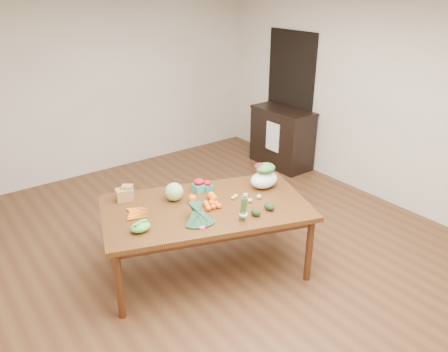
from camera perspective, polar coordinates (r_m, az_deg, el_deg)
floor at (r=5.03m, az=0.24°, el=-9.50°), size 6.00×6.00×0.00m
room_walls at (r=4.43m, az=0.28°, el=5.18°), size 5.02×6.02×2.70m
dining_table at (r=4.53m, az=-2.29°, el=-8.09°), size 2.26×1.72×0.75m
doorway_dark at (r=7.24m, az=8.55°, el=10.05°), size 0.02×1.00×2.10m
cabinet at (r=7.13m, az=7.57°, el=5.02°), size 0.52×1.02×0.94m
dish_towel at (r=6.90m, az=6.37°, el=5.11°), size 0.02×0.28×0.45m
paper_bag at (r=4.52m, az=-12.90°, el=-2.24°), size 0.26×0.24×0.15m
cabbage at (r=4.43m, az=-6.53°, el=-2.07°), size 0.19×0.19×0.19m
strawberry_basket_a at (r=4.62m, az=-3.31°, el=-1.32°), size 0.15×0.15×0.11m
strawberry_basket_b at (r=4.64m, az=-2.22°, el=-1.34°), size 0.12×0.12×0.09m
orange_a at (r=4.40m, az=-4.15°, el=-2.95°), size 0.08×0.08×0.08m
orange_b at (r=4.46m, az=-1.69°, el=-2.54°), size 0.08×0.08×0.08m
orange_c at (r=4.40m, az=-1.40°, el=-2.87°), size 0.08×0.08×0.08m
mandarin_cluster at (r=4.28m, az=-1.64°, el=-3.63°), size 0.23×0.23×0.09m
carrots at (r=4.26m, az=-11.07°, el=-4.72°), size 0.29×0.30×0.03m
snap_pea_bag at (r=3.97m, az=-10.86°, el=-6.55°), size 0.19×0.14×0.08m
kale_bunch at (r=4.00m, az=-3.28°, el=-5.22°), size 0.43×0.48×0.16m
asparagus_bundle at (r=4.03m, az=2.55°, el=-4.27°), size 0.11×0.14×0.26m
potato_a at (r=4.45m, az=1.19°, el=-2.87°), size 0.04×0.04×0.04m
potato_b at (r=4.40m, az=3.40°, el=-3.19°), size 0.06×0.05×0.05m
potato_c at (r=4.50m, az=2.83°, el=-2.49°), size 0.05×0.05×0.04m
potato_d at (r=4.49m, az=1.54°, el=-2.62°), size 0.05×0.04×0.04m
potato_e at (r=4.48m, az=4.60°, el=-2.69°), size 0.05×0.05×0.05m
avocado_a at (r=4.15m, az=4.16°, el=-4.81°), size 0.09×0.12×0.07m
avocado_b at (r=4.26m, az=5.94°, el=-4.01°), size 0.11×0.13×0.08m
salad_bag at (r=4.68m, az=5.26°, el=-0.09°), size 0.38×0.33×0.25m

